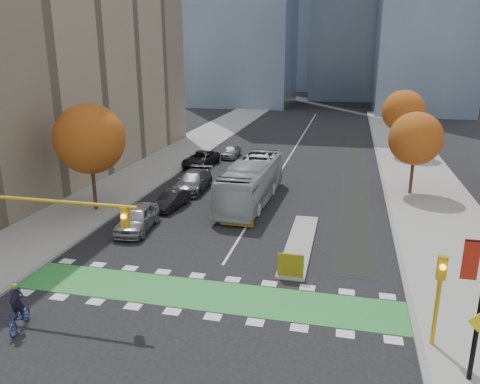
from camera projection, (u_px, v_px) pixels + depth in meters
The scene contains 23 objects.
ground at pixel (195, 310), 22.21m from camera, with size 300.00×300.00×0.00m, color black.
sidewalk_west at pixel (126, 182), 43.79m from camera, with size 7.00×120.00×0.15m, color gray.
sidewalk_east at pixel (432, 202), 37.88m from camera, with size 7.00×120.00×0.15m, color gray.
curb_west at pixel (161, 184), 43.02m from camera, with size 0.30×120.00×0.16m, color gray.
curb_east at pixel (387, 199), 38.65m from camera, with size 0.30×120.00×0.16m, color gray.
bike_crossing at pixel (204, 294), 23.60m from camera, with size 20.00×3.00×0.01m, color #2C8838.
centre_line at pixel (295, 148), 59.50m from camera, with size 0.15×70.00×0.01m, color silver.
bike_lane_paint at pixel (355, 170), 48.54m from camera, with size 2.50×50.00×0.01m, color black.
median_island at pixel (300, 243), 29.70m from camera, with size 1.60×10.00×0.16m, color gray.
hazard_board at pixel (291, 265), 25.02m from camera, with size 1.40×0.12×1.30m, color yellow.
building_west at pixel (25, 44), 44.37m from camera, with size 16.00×44.00×25.00m, color gray.
tree_west at pixel (90, 139), 34.40m from camera, with size 5.20×5.20×8.22m.
tree_east_near at pixel (416, 139), 38.70m from camera, with size 4.40×4.40×7.08m.
tree_east_far at pixel (403, 111), 53.40m from camera, with size 4.80×4.80×7.65m.
traffic_signal_west at pixel (31, 221), 22.30m from camera, with size 8.53×0.56×5.20m.
traffic_signal_east at pixel (439, 288), 18.65m from camera, with size 0.35×0.43×4.10m.
cyclist at pixel (19, 314), 20.49m from camera, with size 1.12×2.04×2.24m.
bus at pixel (251, 182), 37.64m from camera, with size 2.88×12.30×3.43m, color #ACB2B4.
parked_car_a at pixel (137, 218), 31.92m from camera, with size 2.01×5.00×1.70m, color gray.
parked_car_b at pixel (172, 200), 36.51m from camera, with size 1.42×4.07×1.34m, color black.
parked_car_c at pixel (193, 181), 41.11m from camera, with size 2.38×5.85×1.70m, color #4E4F53.
parked_car_d at pixel (201, 159), 49.84m from camera, with size 2.61×5.66×1.57m, color black.
parked_car_e at pixel (231, 151), 54.07m from camera, with size 1.69×4.20×1.43m, color #96959A.
Camera 1 is at (6.57, -18.65, 11.76)m, focal length 35.00 mm.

